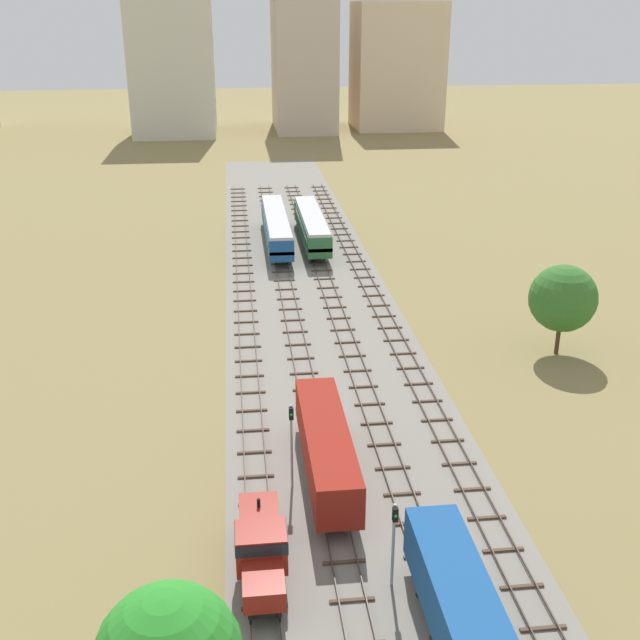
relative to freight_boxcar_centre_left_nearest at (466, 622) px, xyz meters
name	(u,v)px	position (x,y,z in m)	size (l,w,h in m)	color
ground_plane	(319,330)	(-2.30, 41.09, -2.45)	(480.00, 480.00, 0.00)	olive
ballast_bed	(319,329)	(-2.30, 41.09, -2.45)	(17.74, 176.00, 0.01)	gray
track_far_left	(247,327)	(-9.17, 42.09, -2.31)	(2.40, 126.00, 0.29)	#47382D
track_left	(294,325)	(-4.59, 42.09, -2.31)	(2.40, 126.00, 0.29)	#47382D
track_centre_left	(341,323)	(-0.01, 42.09, -2.31)	(2.40, 126.00, 0.29)	#47382D
track_centre	(387,321)	(4.57, 42.09, -2.31)	(2.40, 126.00, 0.29)	#47382D
freight_boxcar_centre_left_nearest	(466,622)	(0.00, 0.00, 0.00)	(2.87, 14.00, 3.60)	#194C8C
shunter_loco_far_left_near	(261,546)	(-9.17, 7.02, -0.44)	(2.74, 8.46, 3.10)	maroon
freight_boxcar_left_mid	(326,446)	(-4.58, 15.96, 0.00)	(2.87, 14.00, 3.60)	maroon
diesel_railcar_centre_left_midfar	(312,225)	(-0.01, 69.68, 0.15)	(2.96, 20.50, 3.80)	#286638
passenger_coach_left_far	(276,225)	(-4.59, 69.93, 0.16)	(2.96, 22.00, 3.80)	#194C8C
signal_post_nearest	(291,437)	(-6.88, 15.22, 1.31)	(0.28, 0.47, 5.97)	gray
signal_post_near	(394,535)	(-2.30, 5.56, 0.83)	(0.28, 0.47, 5.15)	gray
lineside_tree_0	(563,298)	(18.22, 33.24, 2.81)	(5.91, 5.91, 8.23)	#4C331E
skyline_tower_1	(172,56)	(-23.02, 167.96, 15.54)	(19.15, 22.43, 35.99)	beige
skyline_tower_2	(303,43)	(8.49, 171.96, 18.17)	(14.56, 25.49, 41.24)	beige
skyline_tower_3	(396,66)	(31.95, 172.51, 12.60)	(21.22, 19.49, 30.11)	beige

